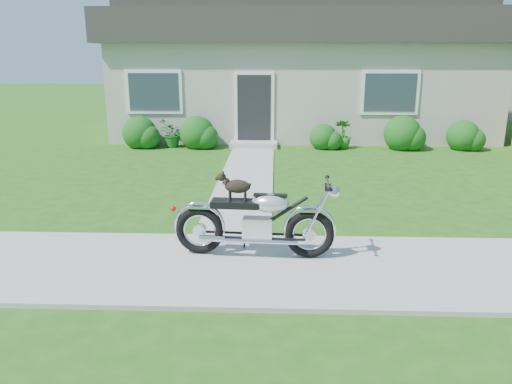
% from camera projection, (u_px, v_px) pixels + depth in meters
% --- Properties ---
extents(ground, '(80.00, 80.00, 0.00)m').
position_uv_depth(ground, '(339.00, 269.00, 6.53)').
color(ground, '#235114').
rests_on(ground, ground).
extents(sidewalk, '(24.00, 2.20, 0.04)m').
position_uv_depth(sidewalk, '(340.00, 267.00, 6.52)').
color(sidewalk, '#9E9B93').
rests_on(sidewalk, ground).
extents(walkway, '(1.20, 8.00, 0.03)m').
position_uv_depth(walkway, '(247.00, 176.00, 11.39)').
color(walkway, '#9E9B93').
rests_on(walkway, ground).
extents(house, '(12.60, 7.03, 4.50)m').
position_uv_depth(house, '(300.00, 70.00, 17.49)').
color(house, '#ADA79C').
rests_on(house, ground).
extents(shrub_row, '(10.44, 1.07, 1.07)m').
position_uv_depth(shrub_row, '(297.00, 134.00, 14.60)').
color(shrub_row, '#175115').
rests_on(shrub_row, ground).
extents(potted_plant_left, '(0.82, 0.89, 0.83)m').
position_uv_depth(potted_plant_left, '(172.00, 134.00, 14.79)').
color(potted_plant_left, '#195E1D').
rests_on(potted_plant_left, ground).
extents(potted_plant_right, '(0.55, 0.55, 0.85)m').
position_uv_depth(potted_plant_right, '(343.00, 134.00, 14.60)').
color(potted_plant_right, '#28701E').
rests_on(potted_plant_right, ground).
extents(motorcycle_with_dog, '(2.22, 0.60, 1.15)m').
position_uv_depth(motorcycle_with_dog, '(257.00, 220.00, 6.71)').
color(motorcycle_with_dog, black).
rests_on(motorcycle_with_dog, sidewalk).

